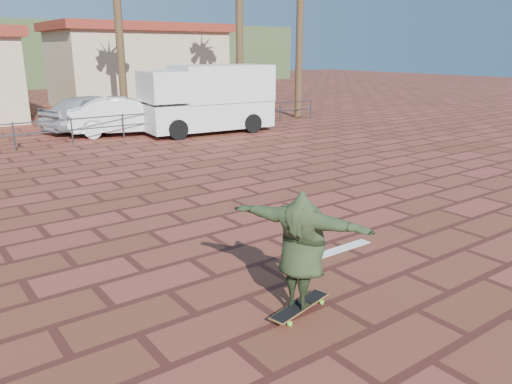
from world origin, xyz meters
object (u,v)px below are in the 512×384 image
(skateboarder, at_px, (302,250))
(car_white, at_px, (127,116))
(campervan, at_px, (208,98))
(car_silver, at_px, (95,112))
(longboard, at_px, (300,306))

(skateboarder, bearing_deg, car_white, -36.38)
(skateboarder, height_order, campervan, campervan)
(car_silver, bearing_deg, campervan, -151.65)
(longboard, distance_m, campervan, 15.65)
(longboard, xyz_separation_m, car_silver, (3.23, 17.40, 0.72))
(car_silver, distance_m, car_white, 2.07)
(longboard, distance_m, skateboarder, 0.83)
(skateboarder, xyz_separation_m, campervan, (6.96, 13.95, 0.57))
(campervan, distance_m, car_white, 3.47)
(longboard, xyz_separation_m, campervan, (6.96, 13.95, 1.39))
(campervan, height_order, car_silver, campervan)
(campervan, height_order, car_white, campervan)
(car_silver, bearing_deg, longboard, 150.67)
(skateboarder, relative_size, campervan, 0.35)
(campervan, xyz_separation_m, car_silver, (-3.73, 3.46, -0.67))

